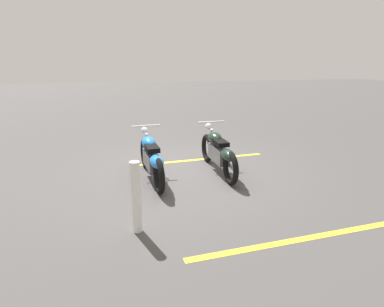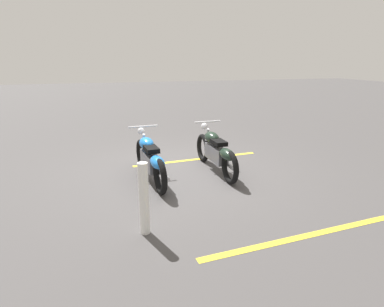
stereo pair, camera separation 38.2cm
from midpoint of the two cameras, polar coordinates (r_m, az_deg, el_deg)
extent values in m
plane|color=#474444|center=(7.20, -3.61, -3.09)|extent=(60.00, 60.00, 0.00)
torus|color=black|center=(7.38, -10.36, -0.13)|extent=(0.68, 0.16, 0.67)
torus|color=black|center=(5.92, -7.47, -4.08)|extent=(0.68, 0.16, 0.67)
cube|color=#59595E|center=(6.57, -9.02, -1.31)|extent=(0.85, 0.28, 0.32)
ellipsoid|color=blue|center=(6.75, -9.62, 1.77)|extent=(0.54, 0.32, 0.24)
ellipsoid|color=blue|center=(6.00, -7.91, -1.56)|extent=(0.58, 0.28, 0.22)
cube|color=black|center=(6.37, -8.88, 0.76)|extent=(0.46, 0.27, 0.09)
cylinder|color=silver|center=(7.09, -10.11, 1.41)|extent=(0.27, 0.07, 0.56)
cylinder|color=silver|center=(6.95, -10.20, 4.69)|extent=(0.08, 0.62, 0.04)
sphere|color=silver|center=(7.17, -10.46, 3.89)|extent=(0.15, 0.15, 0.15)
cylinder|color=silver|center=(6.28, -6.92, -3.59)|extent=(0.70, 0.14, 0.09)
torus|color=black|center=(7.79, 0.53, 1.00)|extent=(0.67, 0.12, 0.67)
torus|color=black|center=(6.39, 5.01, -2.48)|extent=(0.67, 0.12, 0.67)
cube|color=#59595E|center=(7.01, 2.70, -0.02)|extent=(0.84, 0.24, 0.32)
ellipsoid|color=black|center=(7.18, 1.97, 2.85)|extent=(0.53, 0.29, 0.24)
ellipsoid|color=black|center=(6.46, 4.50, -0.16)|extent=(0.56, 0.25, 0.22)
cube|color=black|center=(6.82, 3.12, 1.95)|extent=(0.44, 0.25, 0.09)
cylinder|color=silver|center=(7.51, 1.09, 2.48)|extent=(0.27, 0.06, 0.56)
cylinder|color=silver|center=(7.37, 1.24, 5.60)|extent=(0.05, 0.62, 0.04)
sphere|color=silver|center=(7.59, 0.73, 4.82)|extent=(0.15, 0.15, 0.15)
cylinder|color=silver|center=(6.75, 4.99, -2.12)|extent=(0.70, 0.10, 0.09)
cylinder|color=white|center=(4.59, -10.83, -7.87)|extent=(0.14, 0.14, 1.05)
cube|color=yellow|center=(8.02, -0.46, -1.01)|extent=(0.34, 3.20, 0.01)
cube|color=yellow|center=(4.85, 16.86, -13.81)|extent=(0.34, 3.20, 0.01)
camera|label=1|loc=(0.19, 88.23, 0.51)|focal=30.34mm
camera|label=2|loc=(0.19, -91.77, -0.51)|focal=30.34mm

